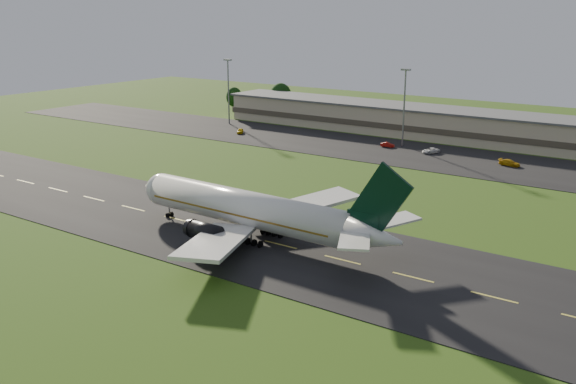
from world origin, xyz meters
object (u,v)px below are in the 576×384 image
Objects in this scene: airliner at (251,210)px; service_vehicle_a at (240,131)px; light_mast_west at (228,84)px; light_mast_centre at (405,98)px; service_vehicle_c at (431,151)px; terminal at (432,123)px; service_vehicle_b at (388,145)px; service_vehicle_d at (510,163)px.

service_vehicle_a is at bearing 131.09° from airliner.
light_mast_west and light_mast_centre have the same top height.
light_mast_centre is 16.31m from service_vehicle_c.
terminal reaches higher than service_vehicle_a.
light_mast_west is 5.56× the size of service_vehicle_b.
light_mast_centre is 33.52m from service_vehicle_d.
service_vehicle_c is at bearing 91.91° from service_vehicle_d.
service_vehicle_c is 20.61m from service_vehicle_d.
service_vehicle_d is (90.48, -7.24, -11.92)m from light_mast_west.
service_vehicle_a is (13.28, -10.92, -11.94)m from light_mast_west.
service_vehicle_d is (32.78, -3.09, 0.11)m from service_vehicle_b.
light_mast_west reaches higher than service_vehicle_a.
light_mast_centre is at bearing 99.10° from airliner.
terminal is at bearing 140.84° from service_vehicle_c.
service_vehicle_a is at bearing 91.79° from service_vehicle_b.
service_vehicle_a is at bearing -166.85° from light_mast_centre.
light_mast_west reaches higher than airliner.
airliner is 10.42× the size of service_vehicle_d.
service_vehicle_c reaches higher than service_vehicle_b.
service_vehicle_d reaches higher than service_vehicle_b.
service_vehicle_c is at bearing -99.43° from service_vehicle_b.
airliner is 77.18m from service_vehicle_b.
service_vehicle_c is (10.02, -4.70, -11.98)m from light_mast_centre.
terminal is 18.45m from light_mast_centre.
service_vehicle_a is at bearing -39.44° from light_mast_west.
service_vehicle_d is (30.48, -7.24, -11.92)m from light_mast_centre.
service_vehicle_a is 77.29m from service_vehicle_d.
airliner is at bearing -176.74° from service_vehicle_b.
terminal is at bearing 96.94° from airliner.
airliner is 81.21m from light_mast_centre.
terminal reaches higher than service_vehicle_c.
service_vehicle_d is at bearing 21.32° from service_vehicle_c.
service_vehicle_b is 0.74× the size of service_vehicle_d.
airliner is 75.37m from service_vehicle_d.
service_vehicle_b is (-2.30, -4.15, -12.03)m from light_mast_centre.
light_mast_west is 4.30× the size of service_vehicle_c.
service_vehicle_d reaches higher than service_vehicle_c.
terminal is 7.13× the size of light_mast_west.
service_vehicle_b is at bearing 93.61° from service_vehicle_d.
airliner reaches higher than service_vehicle_d.
service_vehicle_b is at bearing -24.66° from service_vehicle_a.
light_mast_west is at bearing 180.00° from light_mast_centre.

